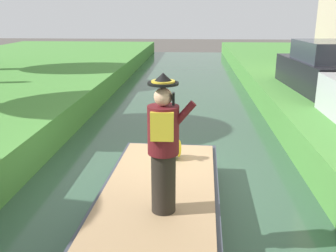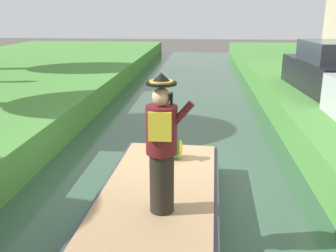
{
  "view_description": "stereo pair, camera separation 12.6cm",
  "coord_description": "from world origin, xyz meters",
  "px_view_note": "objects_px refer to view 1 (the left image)",
  "views": [
    {
      "loc": [
        0.48,
        -6.54,
        3.27
      ],
      "look_at": [
        0.11,
        -1.13,
        1.61
      ],
      "focal_mm": 40.31,
      "sensor_mm": 36.0,
      "label": 1
    },
    {
      "loc": [
        0.6,
        -6.53,
        3.27
      ],
      "look_at": [
        0.11,
        -1.13,
        1.61
      ],
      "focal_mm": 40.31,
      "sensor_mm": 36.0,
      "label": 2
    }
  ],
  "objects_px": {
    "person_pirate": "(164,145)",
    "parrot_plush": "(171,146)",
    "boat": "(159,206)",
    "parked_car_dark": "(322,69)"
  },
  "relations": [
    {
      "from": "person_pirate",
      "to": "parrot_plush",
      "type": "bearing_deg",
      "value": 105.45
    },
    {
      "from": "boat",
      "to": "parked_car_dark",
      "type": "distance_m",
      "value": 8.22
    },
    {
      "from": "boat",
      "to": "person_pirate",
      "type": "relative_size",
      "value": 2.3
    },
    {
      "from": "parrot_plush",
      "to": "parked_car_dark",
      "type": "xyz_separation_m",
      "value": [
        4.34,
        5.64,
        0.58
      ]
    },
    {
      "from": "parrot_plush",
      "to": "parked_car_dark",
      "type": "height_order",
      "value": "parked_car_dark"
    },
    {
      "from": "boat",
      "to": "parked_car_dark",
      "type": "bearing_deg",
      "value": 56.82
    },
    {
      "from": "boat",
      "to": "parrot_plush",
      "type": "relative_size",
      "value": 7.46
    },
    {
      "from": "boat",
      "to": "person_pirate",
      "type": "distance_m",
      "value": 1.41
    },
    {
      "from": "parrot_plush",
      "to": "person_pirate",
      "type": "bearing_deg",
      "value": -89.72
    },
    {
      "from": "person_pirate",
      "to": "parked_car_dark",
      "type": "xyz_separation_m",
      "value": [
        4.33,
        7.48,
        -0.11
      ]
    }
  ]
}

